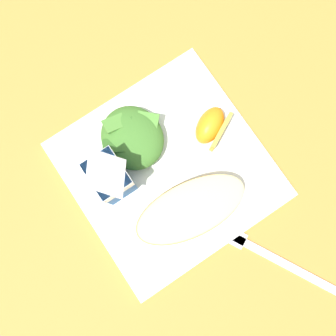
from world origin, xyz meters
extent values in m
plane|color=#C67A33|center=(0.00, 0.00, 0.00)|extent=(3.00, 3.00, 0.00)
cube|color=white|center=(0.00, 0.00, 0.01)|extent=(0.28, 0.28, 0.02)
ellipsoid|color=tan|center=(-0.07, 0.01, 0.03)|extent=(0.10, 0.18, 0.03)
ellipsoid|color=#B22D19|center=(-0.07, 0.01, 0.04)|extent=(0.09, 0.16, 0.01)
ellipsoid|color=#EAD184|center=(-0.07, 0.01, 0.05)|extent=(0.10, 0.17, 0.01)
ellipsoid|color=#3D7028|center=(0.07, 0.02, 0.04)|extent=(0.10, 0.09, 0.04)
cube|color=#4C8433|center=(0.07, -0.01, 0.05)|extent=(0.04, 0.04, 0.01)
cube|color=#336023|center=(0.08, 0.02, 0.05)|extent=(0.04, 0.03, 0.01)
cube|color=#4C8433|center=(0.07, 0.00, 0.05)|extent=(0.04, 0.03, 0.01)
cube|color=#3D7028|center=(0.06, 0.05, 0.04)|extent=(0.03, 0.03, 0.01)
cube|color=#336023|center=(0.07, 0.05, 0.05)|extent=(0.04, 0.04, 0.02)
cube|color=#4C8433|center=(0.09, 0.03, 0.05)|extent=(0.03, 0.03, 0.01)
cube|color=#23569E|center=(0.03, 0.08, 0.06)|extent=(0.06, 0.04, 0.09)
cube|color=white|center=(0.03, 0.08, 0.09)|extent=(0.06, 0.05, 0.03)
pyramid|color=white|center=(0.03, 0.08, 0.12)|extent=(0.06, 0.04, 0.02)
ellipsoid|color=orange|center=(0.02, -0.09, 0.04)|extent=(0.06, 0.07, 0.04)
cube|color=gold|center=(0.00, -0.09, 0.04)|extent=(0.03, 0.05, 0.03)
cube|color=silver|center=(-0.21, -0.07, 0.00)|extent=(0.16, 0.09, 0.01)
cube|color=silver|center=(-0.14, -0.03, 0.00)|extent=(0.04, 0.04, 0.01)
camera|label=1|loc=(-0.07, 0.04, 0.56)|focal=39.17mm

